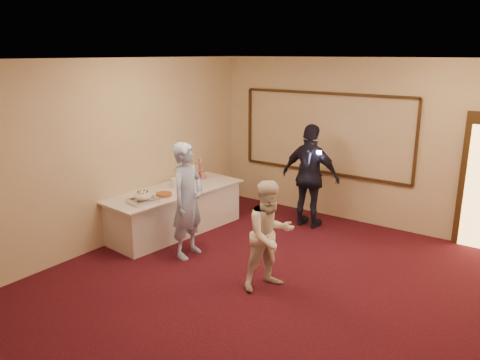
% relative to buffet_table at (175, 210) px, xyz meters
% --- Properties ---
extents(floor, '(7.00, 7.00, 0.00)m').
position_rel_buffet_table_xyz_m(floor, '(2.50, -1.12, -0.39)').
color(floor, black).
rests_on(floor, ground).
extents(room_walls, '(6.04, 7.04, 3.02)m').
position_rel_buffet_table_xyz_m(room_walls, '(2.50, -1.12, 1.64)').
color(room_walls, beige).
rests_on(room_walls, floor).
extents(wall_molding, '(3.45, 0.04, 1.55)m').
position_rel_buffet_table_xyz_m(wall_molding, '(1.70, 2.35, 1.21)').
color(wall_molding, '#31200E').
rests_on(wall_molding, room_walls).
extents(buffet_table, '(1.26, 2.66, 0.77)m').
position_rel_buffet_table_xyz_m(buffet_table, '(0.00, 0.00, 0.00)').
color(buffet_table, white).
rests_on(buffet_table, floor).
extents(pavlova_tray, '(0.41, 0.52, 0.17)m').
position_rel_buffet_table_xyz_m(pavlova_tray, '(0.10, -0.81, 0.46)').
color(pavlova_tray, '#B8BBC0').
rests_on(pavlova_tray, buffet_table).
extents(cupcake_stand, '(0.28, 0.28, 0.41)m').
position_rel_buffet_table_xyz_m(cupcake_stand, '(-0.15, 0.87, 0.53)').
color(cupcake_stand, '#D05686').
rests_on(cupcake_stand, buffet_table).
extents(plate_stack_a, '(0.20, 0.20, 0.16)m').
position_rel_buffet_table_xyz_m(plate_stack_a, '(-0.06, 0.14, 0.46)').
color(plate_stack_a, white).
rests_on(plate_stack_a, buffet_table).
extents(plate_stack_b, '(0.18, 0.18, 0.15)m').
position_rel_buffet_table_xyz_m(plate_stack_b, '(0.13, 0.41, 0.46)').
color(plate_stack_b, white).
rests_on(plate_stack_b, buffet_table).
extents(tart, '(0.31, 0.31, 0.06)m').
position_rel_buffet_table_xyz_m(tart, '(0.15, -0.40, 0.41)').
color(tart, white).
rests_on(tart, buffet_table).
extents(man, '(0.49, 0.69, 1.79)m').
position_rel_buffet_table_xyz_m(man, '(0.88, -0.62, 0.51)').
color(man, '#9FBCF4').
rests_on(man, floor).
extents(woman, '(0.82, 0.90, 1.49)m').
position_rel_buffet_table_xyz_m(woman, '(2.45, -0.77, 0.36)').
color(woman, white).
rests_on(woman, floor).
extents(guest, '(1.10, 0.46, 1.88)m').
position_rel_buffet_table_xyz_m(guest, '(1.82, 1.61, 0.55)').
color(guest, black).
rests_on(guest, floor).
extents(camera_flash, '(0.07, 0.05, 0.05)m').
position_rel_buffet_table_xyz_m(camera_flash, '(2.04, 1.47, 1.04)').
color(camera_flash, white).
rests_on(camera_flash, guest).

